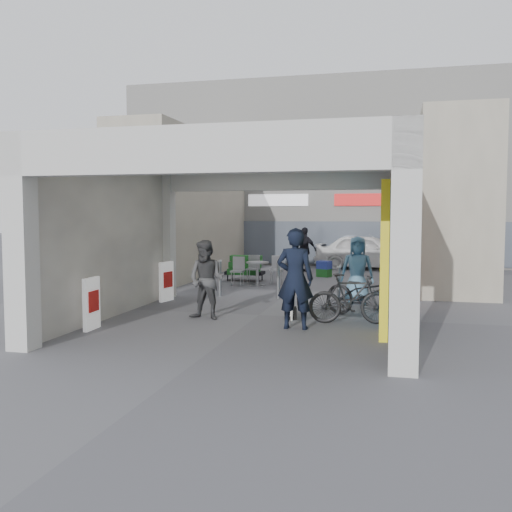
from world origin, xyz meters
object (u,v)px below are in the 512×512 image
(cafe_set, at_px, (256,274))
(bicycle_front, at_px, (366,294))
(man_crates, at_px, (305,250))
(produce_stand, at_px, (245,271))
(border_collie, at_px, (290,307))
(bicycle_rear, at_px, (351,299))
(white_van, at_px, (368,252))
(man_with_dog, at_px, (295,279))
(man_elderly, at_px, (357,270))
(man_back_turned, at_px, (206,280))

(cafe_set, relative_size, bicycle_front, 0.74)
(cafe_set, bearing_deg, man_crates, 77.66)
(produce_stand, distance_m, border_collie, 7.08)
(bicycle_rear, xyz_separation_m, white_van, (-0.19, 11.64, 0.20))
(man_with_dog, relative_size, bicycle_rear, 1.15)
(produce_stand, relative_size, man_crates, 0.74)
(man_elderly, height_order, man_crates, man_crates)
(produce_stand, height_order, white_van, white_van)
(cafe_set, bearing_deg, man_with_dog, -70.23)
(man_back_turned, distance_m, man_elderly, 4.13)
(man_with_dog, relative_size, man_elderly, 1.17)
(man_elderly, bearing_deg, cafe_set, 132.00)
(border_collie, xyz_separation_m, man_back_turned, (-1.71, -0.39, 0.57))
(bicycle_rear, height_order, white_van, white_van)
(produce_stand, height_order, man_back_turned, man_back_turned)
(produce_stand, relative_size, bicycle_rear, 0.74)
(man_with_dog, distance_m, man_elderly, 3.58)
(man_elderly, distance_m, bicycle_front, 1.99)
(cafe_set, distance_m, produce_stand, 1.05)
(man_back_turned, xyz_separation_m, man_elderly, (2.93, 2.90, -0.00))
(produce_stand, distance_m, man_elderly, 5.65)
(cafe_set, height_order, man_elderly, man_elderly)
(border_collie, bearing_deg, bicycle_front, 7.90)
(border_collie, height_order, bicycle_front, bicycle_front)
(man_crates, distance_m, bicycle_rear, 10.28)
(man_crates, relative_size, white_van, 0.41)
(border_collie, height_order, bicycle_rear, bicycle_rear)
(cafe_set, xyz_separation_m, bicycle_rear, (3.38, -5.83, 0.20))
(man_elderly, distance_m, bicycle_rear, 2.69)
(white_van, bearing_deg, man_with_dog, -175.53)
(man_back_turned, height_order, bicycle_rear, man_back_turned)
(man_back_turned, bearing_deg, produce_stand, 107.22)
(man_crates, height_order, bicycle_rear, man_crates)
(man_back_turned, height_order, man_elderly, same)
(cafe_set, height_order, border_collie, cafe_set)
(cafe_set, bearing_deg, border_collie, -69.56)
(cafe_set, relative_size, produce_stand, 1.17)
(produce_stand, relative_size, man_elderly, 0.75)
(produce_stand, xyz_separation_m, border_collie, (2.70, -6.54, -0.07))
(produce_stand, distance_m, white_van, 6.23)
(border_collie, relative_size, man_elderly, 0.39)
(bicycle_rear, bearing_deg, man_crates, 5.61)
(produce_stand, bearing_deg, border_collie, -71.32)
(produce_stand, bearing_deg, man_crates, 61.66)
(white_van, bearing_deg, produce_stand, 150.77)
(man_elderly, relative_size, bicycle_front, 0.84)
(man_back_turned, bearing_deg, man_with_dog, -6.26)
(produce_stand, xyz_separation_m, man_with_dog, (2.96, -7.48, 0.65))
(man_with_dog, bearing_deg, bicycle_front, -131.89)
(cafe_set, distance_m, bicycle_rear, 6.74)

